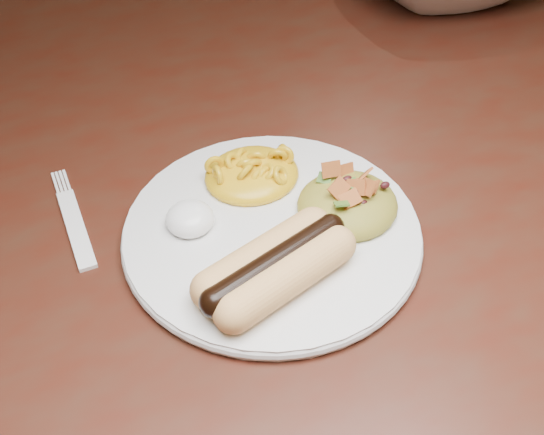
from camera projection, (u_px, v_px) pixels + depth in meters
name	position (u px, v px, depth m)	size (l,w,h in m)	color
table	(208.00, 191.00, 0.72)	(1.60, 0.90, 0.75)	#3D110A
plate	(272.00, 231.00, 0.54)	(0.25, 0.25, 0.01)	white
hotdog	(276.00, 266.00, 0.48)	(0.12, 0.09, 0.03)	#F3C972
mac_and_cheese	(252.00, 164.00, 0.57)	(0.09, 0.08, 0.03)	yellow
sour_cream	(190.00, 215.00, 0.53)	(0.04, 0.04, 0.02)	white
taco_salad	(348.00, 197.00, 0.54)	(0.09, 0.08, 0.04)	orange
fork	(76.00, 229.00, 0.55)	(0.02, 0.15, 0.00)	white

